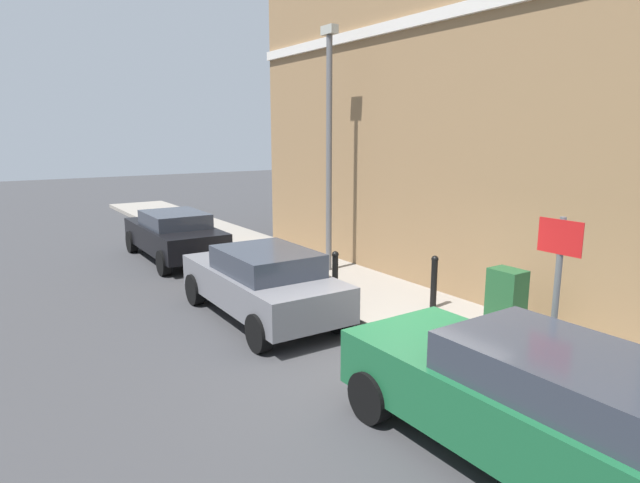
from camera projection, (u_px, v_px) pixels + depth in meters
ground at (393, 370)px, 7.95m from camera, size 80.00×80.00×0.00m
sidewalk at (295, 266)px, 13.88m from camera, size 2.51×30.00×0.15m
corner_building at (493, 99)px, 13.70m from camera, size 6.82×11.47×8.69m
car_green at (541, 404)px, 5.43m from camera, size 1.82×4.51×1.43m
car_grey at (262, 281)px, 10.06m from camera, size 1.83×4.03×1.37m
car_black at (174, 234)px, 14.79m from camera, size 1.85×4.26×1.35m
utility_cabinet at (506, 306)px, 8.78m from camera, size 0.46×0.61×1.15m
bollard_near_cabinet at (434, 280)px, 10.22m from camera, size 0.14×0.14×1.04m
bollard_far_kerb at (335, 275)px, 10.60m from camera, size 0.14×0.14×1.04m
street_sign at (557, 278)px, 6.76m from camera, size 0.08×0.60×2.30m
lamppost at (329, 140)px, 12.60m from camera, size 0.20×0.44×5.72m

